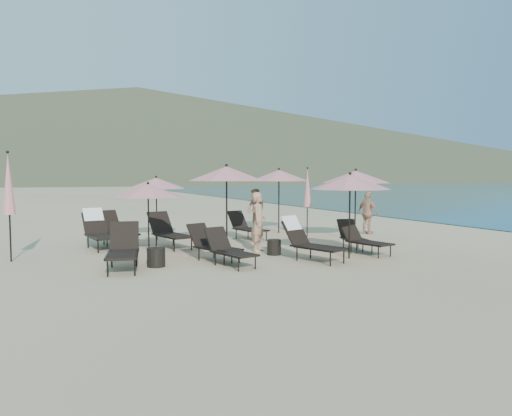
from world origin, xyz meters
name	(u,v)px	position (x,y,z in m)	size (l,w,h in m)	color
ground	(305,258)	(0.00, 0.00, 0.00)	(800.00, 800.00, 0.00)	#D6BA8C
volcanic_headland	(155,135)	(71.37, 302.62, 26.49)	(690.00, 690.00, 55.00)	brown
lounger_0	(123,248)	(-4.66, 0.49, 0.49)	(1.11, 1.94, 1.05)	black
lounger_1	(212,244)	(-2.38, 0.66, 0.43)	(1.09, 1.70, 0.92)	black
lounger_2	(229,249)	(-2.26, -0.19, 0.42)	(0.91, 1.64, 0.89)	black
lounger_3	(309,240)	(-0.11, -0.35, 0.53)	(1.17, 1.89, 1.11)	black
lounger_4	(354,236)	(2.02, 0.60, 0.40)	(0.87, 1.57, 0.85)	black
lounger_5	(364,239)	(1.80, -0.14, 0.42)	(0.88, 1.65, 0.90)	black
lounger_6	(99,230)	(-4.70, 4.14, 0.56)	(0.90, 1.94, 1.17)	black
lounger_7	(116,229)	(-4.12, 4.62, 0.49)	(1.12, 1.93, 1.05)	black
lounger_8	(169,231)	(-2.77, 3.35, 0.49)	(1.06, 1.93, 1.05)	black
lounger_9	(246,226)	(0.13, 4.10, 0.44)	(0.95, 1.72, 0.93)	black
umbrella_open_0	(148,191)	(-3.74, 1.86, 1.78)	(1.88, 1.88, 2.02)	black
umbrella_open_1	(227,174)	(-1.24, 2.48, 2.23)	(2.35, 2.35, 2.53)	black
umbrella_open_2	(356,177)	(3.15, 2.08, 2.12)	(2.23, 2.23, 2.40)	black
umbrella_open_3	(156,183)	(-2.67, 5.24, 1.91)	(2.01, 2.01, 2.16)	black
umbrella_open_4	(279,175)	(1.97, 5.22, 2.16)	(2.27, 2.27, 2.44)	black
umbrella_open_5	(350,182)	(0.99, -0.58, 2.01)	(2.12, 2.12, 2.28)	black
umbrella_closed_0	(307,188)	(2.34, 3.78, 1.71)	(0.29, 0.29, 2.46)	black
umbrella_closed_1	(9,185)	(-7.06, 2.70, 1.96)	(0.33, 0.33, 2.81)	black
side_table_0	(156,257)	(-3.89, 0.45, 0.23)	(0.44, 0.44, 0.46)	black
side_table_1	(274,247)	(-0.53, 0.78, 0.21)	(0.39, 0.39, 0.42)	black
beachgoer_a	(259,222)	(-0.65, 1.51, 0.85)	(0.62, 0.41, 1.71)	tan
beachgoer_b	(256,210)	(1.51, 6.28, 0.82)	(0.80, 0.62, 1.64)	#9B6B50
beachgoer_c	(368,213)	(4.75, 3.47, 0.79)	(0.92, 0.38, 1.58)	tan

